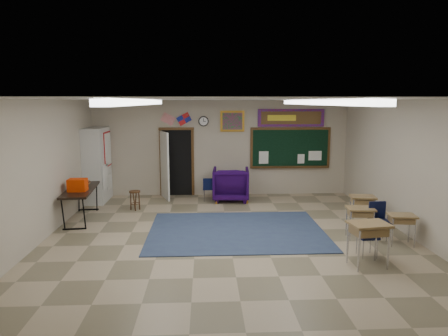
{
  "coord_description": "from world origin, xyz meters",
  "views": [
    {
      "loc": [
        -0.51,
        -8.03,
        2.96
      ],
      "look_at": [
        -0.05,
        1.5,
        1.36
      ],
      "focal_mm": 32.0,
      "sensor_mm": 36.0,
      "label": 1
    }
  ],
  "objects_px": {
    "student_desk_front_right": "(362,209)",
    "wooden_stool": "(135,200)",
    "student_desk_front_left": "(360,221)",
    "folding_table": "(81,203)",
    "wingback_armchair": "(231,184)"
  },
  "relations": [
    {
      "from": "folding_table",
      "to": "wooden_stool",
      "type": "height_order",
      "value": "folding_table"
    },
    {
      "from": "wingback_armchair",
      "to": "wooden_stool",
      "type": "distance_m",
      "value": 2.89
    },
    {
      "from": "student_desk_front_left",
      "to": "student_desk_front_right",
      "type": "bearing_deg",
      "value": 71.71
    },
    {
      "from": "folding_table",
      "to": "wingback_armchair",
      "type": "bearing_deg",
      "value": 19.64
    },
    {
      "from": "student_desk_front_right",
      "to": "folding_table",
      "type": "distance_m",
      "value": 6.98
    },
    {
      "from": "folding_table",
      "to": "student_desk_front_right",
      "type": "bearing_deg",
      "value": -11.43
    },
    {
      "from": "student_desk_front_left",
      "to": "student_desk_front_right",
      "type": "height_order",
      "value": "student_desk_front_right"
    },
    {
      "from": "wooden_stool",
      "to": "wingback_armchair",
      "type": "bearing_deg",
      "value": 19.67
    },
    {
      "from": "student_desk_front_right",
      "to": "wooden_stool",
      "type": "xyz_separation_m",
      "value": [
        -5.74,
        1.59,
        -0.12
      ]
    },
    {
      "from": "student_desk_front_left",
      "to": "folding_table",
      "type": "xyz_separation_m",
      "value": [
        -6.49,
        1.74,
        0.05
      ]
    },
    {
      "from": "wooden_stool",
      "to": "student_desk_front_right",
      "type": "bearing_deg",
      "value": -15.51
    },
    {
      "from": "student_desk_front_right",
      "to": "folding_table",
      "type": "bearing_deg",
      "value": -177.35
    },
    {
      "from": "wingback_armchair",
      "to": "wooden_stool",
      "type": "xyz_separation_m",
      "value": [
        -2.71,
        -0.97,
        -0.22
      ]
    },
    {
      "from": "student_desk_front_left",
      "to": "student_desk_front_right",
      "type": "distance_m",
      "value": 1.09
    },
    {
      "from": "folding_table",
      "to": "wooden_stool",
      "type": "bearing_deg",
      "value": 30.0
    }
  ]
}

